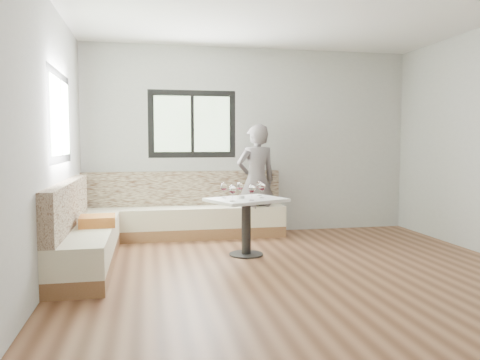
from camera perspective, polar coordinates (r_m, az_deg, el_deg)
name	(u,v)px	position (r m, az deg, el deg)	size (l,w,h in m)	color
room	(296,139)	(4.81, 6.78, 4.98)	(5.01, 5.01, 2.81)	brown
banquette	(146,223)	(6.22, -11.33, -5.18)	(2.90, 2.80, 0.95)	#885F3E
table	(246,213)	(5.71, 0.76, -4.00)	(1.05, 0.95, 0.70)	black
person	(256,181)	(6.85, 1.99, -0.07)	(0.60, 0.39, 1.64)	#635B5D
olive_ramekin	(241,197)	(5.65, 0.11, -2.09)	(0.09, 0.09, 0.04)	white
wine_glass_a	(232,190)	(5.38, -0.93, -1.22)	(0.09, 0.09, 0.19)	white
wine_glass_b	(252,189)	(5.46, 1.45, -1.13)	(0.09, 0.09, 0.19)	white
wine_glass_c	(262,187)	(5.70, 2.69, -0.90)	(0.09, 0.09, 0.19)	white
wine_glass_d	(240,187)	(5.78, -0.02, -0.81)	(0.09, 0.09, 0.19)	white
wine_glass_e	(260,185)	(5.93, 2.40, -0.67)	(0.09, 0.09, 0.19)	white
wine_glass_f	(224,187)	(5.69, -1.98, -0.90)	(0.09, 0.09, 0.19)	white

